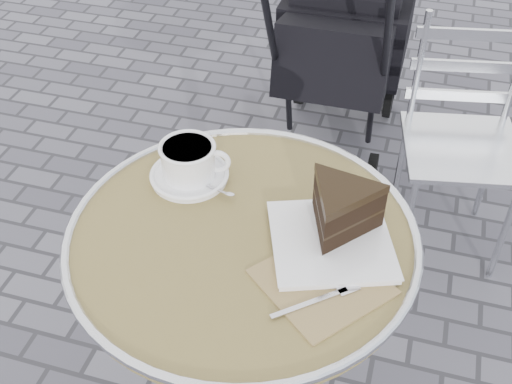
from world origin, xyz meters
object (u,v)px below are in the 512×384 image
(cappuccino_set, at_px, (189,164))
(bistro_chair, at_px, (464,112))
(cafe_table, at_px, (243,287))
(baby_stroller, at_px, (344,42))
(cake_plate_set, at_px, (339,216))

(cappuccino_set, xyz_separation_m, bistro_chair, (0.60, 0.81, -0.28))
(cafe_table, bearing_deg, baby_stroller, 91.04)
(cappuccino_set, relative_size, bistro_chair, 0.25)
(cafe_table, bearing_deg, cake_plate_set, 13.69)
(cafe_table, relative_size, cake_plate_set, 1.87)
(cappuccino_set, relative_size, cake_plate_set, 0.50)
(bistro_chair, bearing_deg, cake_plate_set, -116.89)
(cake_plate_set, bearing_deg, baby_stroller, 78.15)
(bistro_chair, bearing_deg, baby_stroller, 124.80)
(cappuccino_set, bearing_deg, cafe_table, -53.49)
(baby_stroller, bearing_deg, bistro_chair, -44.49)
(bistro_chair, relative_size, baby_stroller, 0.82)
(cafe_table, distance_m, baby_stroller, 1.40)
(cafe_table, height_order, bistro_chair, bistro_chair)
(cappuccino_set, distance_m, baby_stroller, 1.31)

